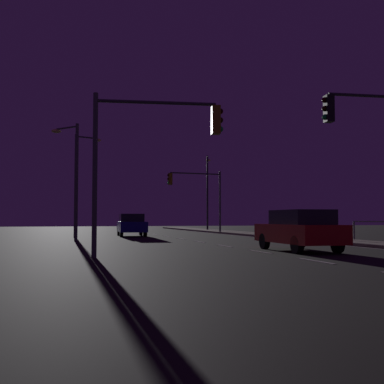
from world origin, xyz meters
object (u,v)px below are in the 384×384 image
object	(u,v)px
traffic_light_mid_right	(197,188)
traffic_light_near_right	(153,142)
car_oncoming	(131,224)
street_lamp_far_end	(208,185)
car	(299,230)
street_lamp_mid_block	(80,175)
street_lamp_corner	(72,169)

from	to	relation	value
traffic_light_mid_right	traffic_light_near_right	xyz separation A→B (m)	(-8.06, -22.61, -0.01)
car_oncoming	street_lamp_far_end	size ratio (longest dim) A/B	0.61
car	street_lamp_far_end	world-z (taller)	street_lamp_far_end
traffic_light_near_right	street_lamp_far_end	world-z (taller)	street_lamp_far_end
car_oncoming	street_lamp_mid_block	bearing A→B (deg)	-158.22
traffic_light_near_right	street_lamp_mid_block	size ratio (longest dim) A/B	0.78
street_lamp_corner	street_lamp_far_end	bearing A→B (deg)	52.89
car_oncoming	street_lamp_far_end	xyz separation A→B (m)	(9.40, 11.96, 3.75)
car_oncoming	street_lamp_mid_block	world-z (taller)	street_lamp_mid_block
street_lamp_far_end	car_oncoming	bearing A→B (deg)	-128.15
car	street_lamp_corner	size ratio (longest dim) A/B	0.67
street_lamp_far_end	street_lamp_corner	bearing A→B (deg)	-127.11
car	car_oncoming	distance (m)	17.61
street_lamp_corner	car	bearing A→B (deg)	-53.59
car	street_lamp_mid_block	size ratio (longest dim) A/B	0.65
street_lamp_mid_block	car_oncoming	bearing A→B (deg)	21.78
car	street_lamp_corner	bearing A→B (deg)	126.41
traffic_light_mid_right	street_lamp_far_end	bearing A→B (deg)	66.52
car	traffic_light_mid_right	size ratio (longest dim) A/B	0.87
car_oncoming	street_lamp_far_end	world-z (taller)	street_lamp_far_end
street_lamp_far_end	street_lamp_mid_block	xyz separation A→B (m)	(-13.05, -13.42, -0.46)
car_oncoming	car	bearing A→B (deg)	-77.21
car	street_lamp_far_end	size ratio (longest dim) A/B	0.60
car	street_lamp_far_end	bearing A→B (deg)	79.32
traffic_light_near_right	street_lamp_corner	bearing A→B (deg)	100.11
traffic_light_near_right	street_lamp_mid_block	bearing A→B (deg)	95.33
car_oncoming	street_lamp_corner	xyz separation A→B (m)	(-4.27, -6.10, 3.18)
traffic_light_near_right	street_lamp_corner	world-z (taller)	street_lamp_corner
car_oncoming	traffic_light_near_right	distance (m)	18.82
car	street_lamp_mid_block	bearing A→B (deg)	115.66
car	car_oncoming	xyz separation A→B (m)	(-3.90, 17.18, 0.00)
traffic_light_mid_right	traffic_light_near_right	distance (m)	24.00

